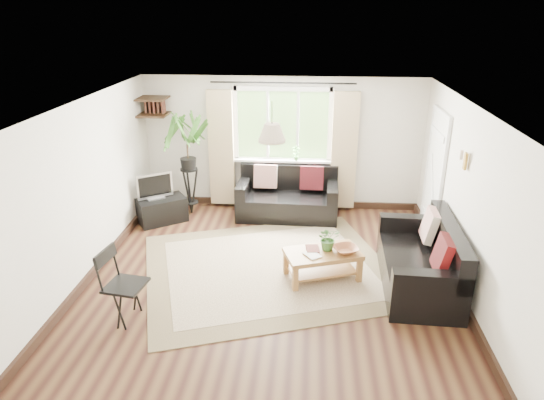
# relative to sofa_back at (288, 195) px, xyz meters

# --- Properties ---
(floor) EXTENTS (5.50, 5.50, 0.00)m
(floor) POSITION_rel_sofa_back_xyz_m (-0.13, -2.25, -0.41)
(floor) COLOR black
(floor) RESTS_ON ground
(ceiling) EXTENTS (5.50, 5.50, 0.00)m
(ceiling) POSITION_rel_sofa_back_xyz_m (-0.13, -2.25, 1.99)
(ceiling) COLOR white
(ceiling) RESTS_ON floor
(wall_back) EXTENTS (5.00, 0.02, 2.40)m
(wall_back) POSITION_rel_sofa_back_xyz_m (-0.13, 0.50, 0.79)
(wall_back) COLOR silver
(wall_back) RESTS_ON floor
(wall_front) EXTENTS (5.00, 0.02, 2.40)m
(wall_front) POSITION_rel_sofa_back_xyz_m (-0.13, -5.00, 0.79)
(wall_front) COLOR silver
(wall_front) RESTS_ON floor
(wall_left) EXTENTS (0.02, 5.50, 2.40)m
(wall_left) POSITION_rel_sofa_back_xyz_m (-2.63, -2.25, 0.79)
(wall_left) COLOR silver
(wall_left) RESTS_ON floor
(wall_right) EXTENTS (0.02, 5.50, 2.40)m
(wall_right) POSITION_rel_sofa_back_xyz_m (2.37, -2.25, 0.79)
(wall_right) COLOR silver
(wall_right) RESTS_ON floor
(rug) EXTENTS (4.16, 3.86, 0.02)m
(rug) POSITION_rel_sofa_back_xyz_m (-0.17, -1.91, -0.40)
(rug) COLOR beige
(rug) RESTS_ON floor
(window) EXTENTS (2.50, 0.16, 2.16)m
(window) POSITION_rel_sofa_back_xyz_m (-0.13, 0.46, 1.14)
(window) COLOR white
(window) RESTS_ON wall_back
(door) EXTENTS (0.06, 0.96, 2.06)m
(door) POSITION_rel_sofa_back_xyz_m (2.34, -0.55, 0.59)
(door) COLOR silver
(door) RESTS_ON wall_right
(corner_shelf) EXTENTS (0.50, 0.50, 0.34)m
(corner_shelf) POSITION_rel_sofa_back_xyz_m (-2.38, 0.25, 1.48)
(corner_shelf) COLOR black
(corner_shelf) RESTS_ON wall_back
(pendant_lamp) EXTENTS (0.36, 0.36, 0.54)m
(pendant_lamp) POSITION_rel_sofa_back_xyz_m (-0.13, -1.85, 1.64)
(pendant_lamp) COLOR beige
(pendant_lamp) RESTS_ON ceiling
(wall_sconce) EXTENTS (0.12, 0.12, 0.28)m
(wall_sconce) POSITION_rel_sofa_back_xyz_m (2.30, -1.95, 1.33)
(wall_sconce) COLOR beige
(wall_sconce) RESTS_ON wall_right
(sofa_back) EXTENTS (1.78, 0.92, 0.83)m
(sofa_back) POSITION_rel_sofa_back_xyz_m (0.00, 0.00, 0.00)
(sofa_back) COLOR black
(sofa_back) RESTS_ON floor
(sofa_right) EXTENTS (1.85, 0.97, 0.86)m
(sofa_right) POSITION_rel_sofa_back_xyz_m (1.86, -2.17, 0.01)
(sofa_right) COLOR black
(sofa_right) RESTS_ON floor
(coffee_table) EXTENTS (1.13, 0.85, 0.41)m
(coffee_table) POSITION_rel_sofa_back_xyz_m (0.59, -2.10, -0.21)
(coffee_table) COLOR brown
(coffee_table) RESTS_ON floor
(table_plant) EXTENTS (0.36, 0.33, 0.34)m
(table_plant) POSITION_rel_sofa_back_xyz_m (0.66, -2.02, 0.17)
(table_plant) COLOR #335E25
(table_plant) RESTS_ON coffee_table
(bowl) EXTENTS (0.43, 0.43, 0.08)m
(bowl) POSITION_rel_sofa_back_xyz_m (0.90, -2.09, 0.04)
(bowl) COLOR brown
(bowl) RESTS_ON coffee_table
(book_a) EXTENTS (0.27, 0.29, 0.02)m
(book_a) POSITION_rel_sofa_back_xyz_m (0.37, -2.27, 0.01)
(book_a) COLOR white
(book_a) RESTS_ON coffee_table
(book_b) EXTENTS (0.20, 0.26, 0.02)m
(book_b) POSITION_rel_sofa_back_xyz_m (0.36, -2.06, 0.01)
(book_b) COLOR #552922
(book_b) RESTS_ON coffee_table
(tv_stand) EXTENTS (0.92, 0.83, 0.43)m
(tv_stand) POSITION_rel_sofa_back_xyz_m (-2.16, -0.41, -0.20)
(tv_stand) COLOR black
(tv_stand) RESTS_ON floor
(tv) EXTENTS (0.62, 0.52, 0.47)m
(tv) POSITION_rel_sofa_back_xyz_m (-2.26, -0.41, 0.26)
(tv) COLOR #A5A5AA
(tv) RESTS_ON tv_stand
(palm_stand) EXTENTS (0.77, 0.77, 1.83)m
(palm_stand) POSITION_rel_sofa_back_xyz_m (-1.76, 0.02, 0.50)
(palm_stand) COLOR black
(palm_stand) RESTS_ON floor
(folding_chair) EXTENTS (0.54, 0.54, 0.92)m
(folding_chair) POSITION_rel_sofa_back_xyz_m (-1.74, -3.24, 0.05)
(folding_chair) COLOR black
(folding_chair) RESTS_ON floor
(sill_plant) EXTENTS (0.14, 0.10, 0.27)m
(sill_plant) POSITION_rel_sofa_back_xyz_m (0.12, 0.38, 0.65)
(sill_plant) COLOR #2D6023
(sill_plant) RESTS_ON window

